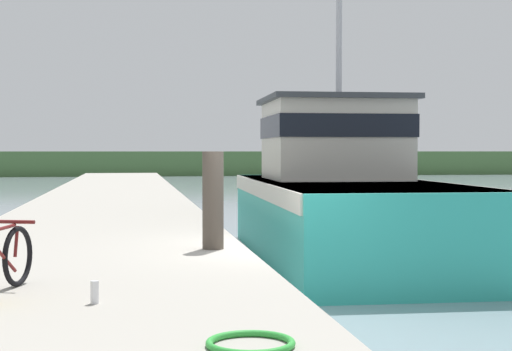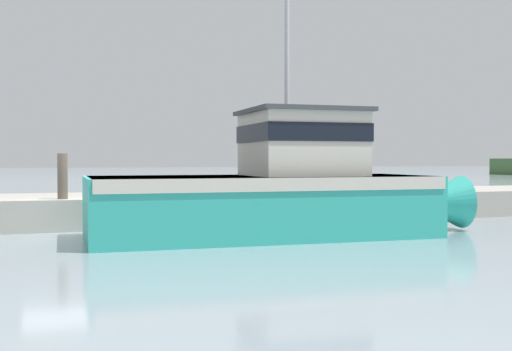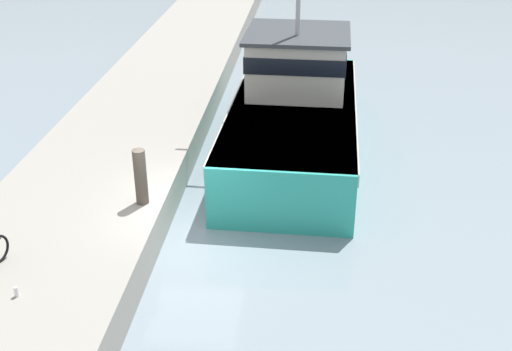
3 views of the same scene
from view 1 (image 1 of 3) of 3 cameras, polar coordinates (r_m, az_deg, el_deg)
name	(u,v)px [view 1 (image 1 of 3)]	position (r m, az deg, el deg)	size (l,w,h in m)	color
ground_plane	(287,313)	(11.88, 2.28, -9.97)	(320.00, 320.00, 0.00)	#84939E
dock_pier	(91,285)	(11.58, -11.89, -7.82)	(4.53, 80.00, 0.99)	#A39E93
far_shoreline	(443,163)	(84.18, 13.43, 0.91)	(180.00, 5.00, 2.37)	#426638
fishing_boat_main	(341,197)	(17.90, 6.19, -1.55)	(4.17, 11.67, 9.85)	teal
mooring_post	(213,200)	(11.43, -3.15, -1.81)	(0.31, 0.31, 1.42)	#51473D
hose_coil	(251,343)	(5.86, -0.40, -12.08)	(0.66, 0.66, 0.05)	green
water_bottle_on_curb	(95,292)	(7.57, -11.66, -8.31)	(0.08, 0.08, 0.22)	silver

